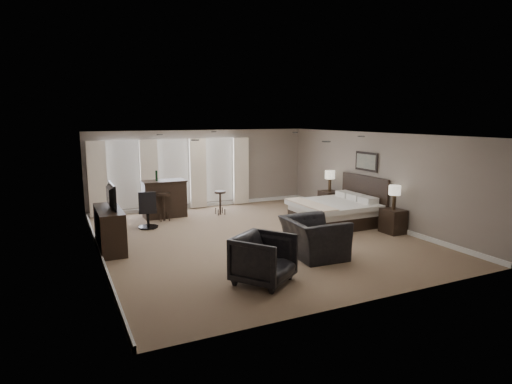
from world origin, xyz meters
name	(u,v)px	position (x,y,z in m)	size (l,w,h in m)	color
room	(256,187)	(0.00, 0.00, 1.30)	(7.60, 8.60, 2.64)	#836B53
window_bay	(174,174)	(-1.00, 4.11, 1.20)	(5.25, 0.20, 2.30)	silver
bed	(333,201)	(2.58, 0.32, 0.67)	(2.10, 2.01, 1.34)	silver
nightstand_near	(393,221)	(3.47, -1.13, 0.32)	(0.48, 0.58, 0.64)	black
nightstand_far	(329,201)	(3.47, 1.77, 0.34)	(0.50, 0.61, 0.67)	black
lamp_near	(394,197)	(3.47, -1.13, 0.95)	(0.31, 0.31, 0.63)	beige
lamp_far	(330,181)	(3.47, 1.77, 1.00)	(0.32, 0.32, 0.66)	beige
wall_art	(366,162)	(3.70, 0.32, 1.75)	(0.04, 0.96, 0.56)	slate
dresser	(110,229)	(-3.45, 0.55, 0.48)	(0.54, 1.66, 0.96)	black
tv	(108,206)	(-3.45, 0.55, 1.03)	(1.00, 0.58, 0.13)	black
armchair_near	(314,231)	(0.51, -1.89, 0.57)	(1.31, 0.85, 1.15)	black
armchair_far	(264,257)	(-1.14, -2.77, 0.50)	(0.97, 0.90, 0.99)	black
bar_counter	(164,199)	(-1.53, 3.29, 0.57)	(1.31, 0.68, 1.14)	black
bar_stool_left	(164,207)	(-1.67, 2.81, 0.41)	(0.39, 0.39, 0.83)	black
bar_stool_right	(220,203)	(0.12, 2.87, 0.37)	(0.35, 0.35, 0.74)	black
desk_chair	(148,209)	(-2.27, 2.14, 0.52)	(0.53, 0.53, 1.05)	black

